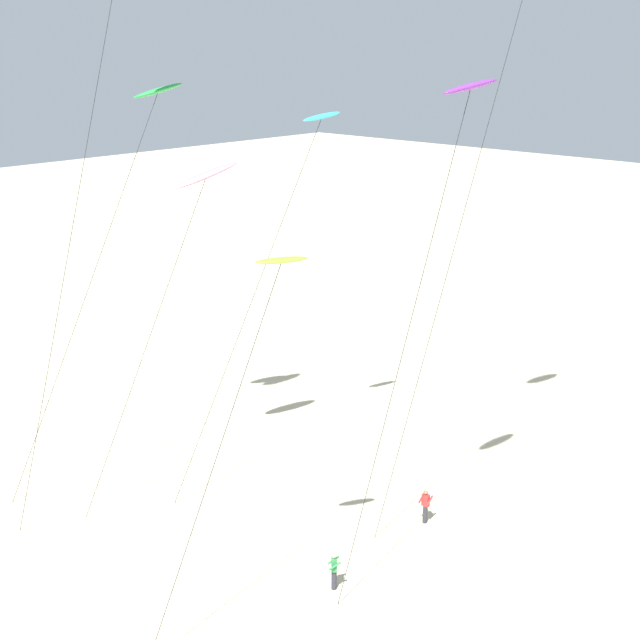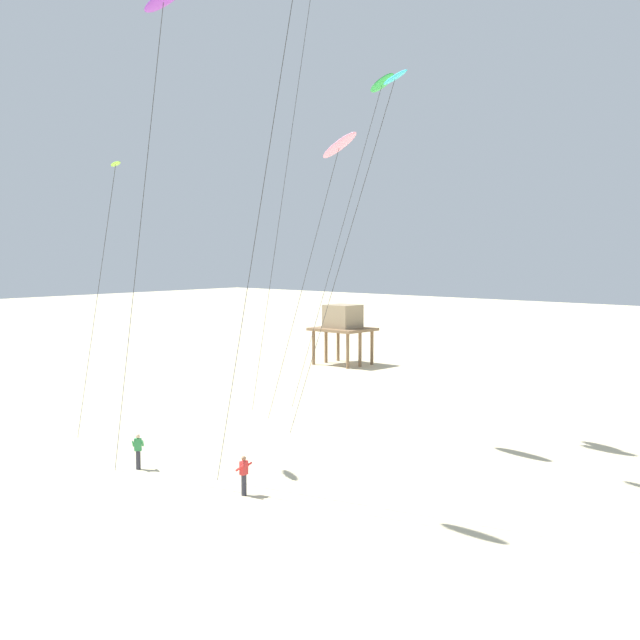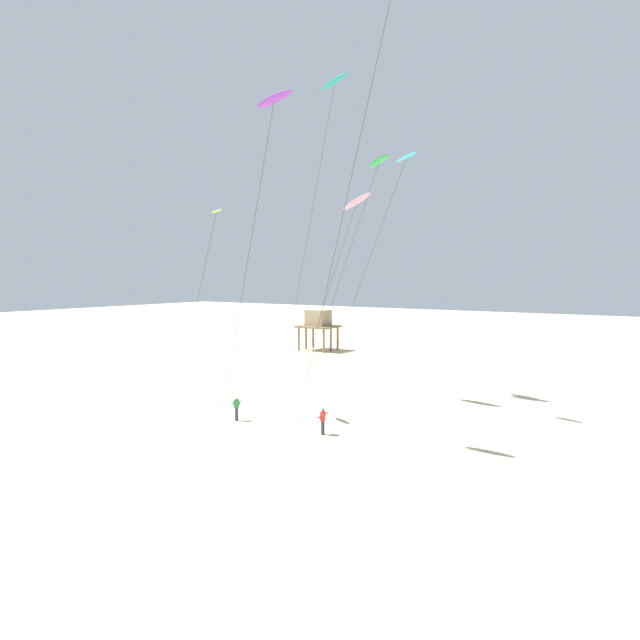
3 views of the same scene
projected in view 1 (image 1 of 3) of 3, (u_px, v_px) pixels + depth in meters
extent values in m
plane|color=beige|center=(486.00, 609.00, 34.72)|extent=(260.00, 260.00, 0.00)
ellipsoid|color=purple|center=(471.00, 86.00, 32.01)|extent=(2.95, 1.15, 0.77)
cylinder|color=#262626|center=(401.00, 358.00, 33.52)|extent=(5.72, 1.31, 19.84)
ellipsoid|color=pink|center=(206.00, 175.00, 40.35)|extent=(3.33, 1.85, 1.30)
cylinder|color=#262626|center=(145.00, 350.00, 40.87)|extent=(6.91, 1.58, 15.49)
cylinder|color=#262626|center=(453.00, 251.00, 37.88)|extent=(7.86, 1.79, 25.69)
cylinder|color=#262626|center=(68.00, 251.00, 38.23)|extent=(6.71, 1.53, 25.48)
ellipsoid|color=green|center=(158.00, 91.00, 41.55)|extent=(2.53, 1.67, 0.91)
cylinder|color=#262626|center=(84.00, 300.00, 42.14)|extent=(8.68, 1.98, 19.14)
ellipsoid|color=#33BFE0|center=(322.00, 117.00, 41.78)|extent=(2.01, 1.18, 0.62)
cylinder|color=#262626|center=(247.00, 312.00, 42.23)|extent=(8.52, 1.94, 17.98)
ellipsoid|color=#8CD833|center=(282.00, 260.00, 30.51)|extent=(1.89, 1.35, 0.24)
cylinder|color=#262626|center=(213.00, 467.00, 31.11)|extent=(5.84, 1.34, 14.19)
cylinder|color=#33333D|center=(334.00, 580.00, 35.87)|extent=(0.22, 0.22, 0.88)
cube|color=#338C4C|center=(334.00, 564.00, 35.65)|extent=(0.37, 0.39, 0.58)
sphere|color=beige|center=(334.00, 556.00, 35.53)|extent=(0.20, 0.20, 0.20)
cylinder|color=#338C4C|center=(335.00, 566.00, 35.43)|extent=(0.44, 0.40, 0.39)
cylinder|color=#338C4C|center=(333.00, 560.00, 35.84)|extent=(0.44, 0.40, 0.39)
cylinder|color=#33333D|center=(425.00, 514.00, 40.81)|extent=(0.22, 0.22, 0.88)
cube|color=red|center=(426.00, 500.00, 40.58)|extent=(0.22, 0.35, 0.58)
sphere|color=#9E7051|center=(426.00, 493.00, 40.46)|extent=(0.20, 0.20, 0.20)
cylinder|color=red|center=(430.00, 501.00, 40.44)|extent=(0.51, 0.12, 0.39)
cylinder|color=red|center=(422.00, 498.00, 40.70)|extent=(0.51, 0.12, 0.39)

